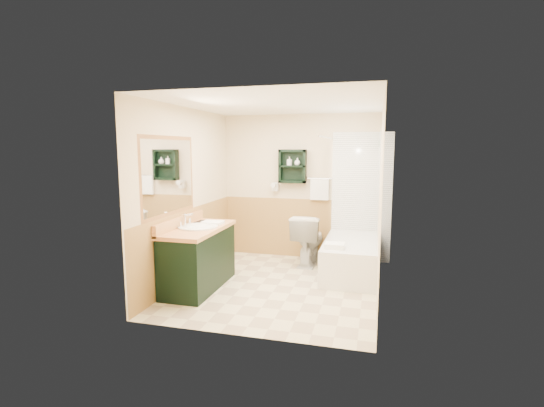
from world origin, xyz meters
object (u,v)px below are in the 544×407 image
at_px(vanity, 199,258).
at_px(bathtub, 351,258).
at_px(hair_dryer, 275,187).
at_px(soap_bottle_a, 290,163).
at_px(toilet, 308,239).
at_px(soap_bottle_b, 297,162).
at_px(wall_shelf, 292,166).
at_px(vanity_book, 197,215).

height_order(vanity, bathtub, vanity).
bearing_deg(hair_dryer, vanity, -108.61).
height_order(hair_dryer, soap_bottle_a, soap_bottle_a).
bearing_deg(toilet, soap_bottle_b, -45.82).
relative_size(wall_shelf, bathtub, 0.37).
height_order(vanity, toilet, vanity).
bearing_deg(wall_shelf, soap_bottle_a, -174.10).
relative_size(vanity_book, soap_bottle_b, 1.75).
bearing_deg(soap_bottle_b, hair_dryer, 175.52).
bearing_deg(bathtub, soap_bottle_b, 144.68).
bearing_deg(vanity, vanity_book, 117.66).
distance_m(hair_dryer, vanity_book, 1.66).
distance_m(vanity, bathtub, 2.20).
relative_size(vanity, soap_bottle_a, 8.97).
bearing_deg(vanity_book, soap_bottle_a, 59.28).
xyz_separation_m(vanity, vanity_book, (-0.17, 0.31, 0.52)).
distance_m(vanity_book, soap_bottle_b, 1.95).
xyz_separation_m(wall_shelf, hair_dryer, (-0.30, 0.02, -0.35)).
bearing_deg(soap_bottle_b, bathtub, -35.32).
distance_m(vanity, toilet, 1.90).
distance_m(hair_dryer, soap_bottle_a, 0.47).
bearing_deg(wall_shelf, soap_bottle_b, -3.46).
height_order(wall_shelf, bathtub, wall_shelf).
xyz_separation_m(wall_shelf, vanity_book, (-1.06, -1.43, -0.63)).
bearing_deg(vanity_book, soap_bottle_b, 55.92).
relative_size(hair_dryer, vanity_book, 1.12).
distance_m(bathtub, vanity_book, 2.32).
bearing_deg(toilet, bathtub, 153.72).
height_order(wall_shelf, soap_bottle_b, wall_shelf).
relative_size(soap_bottle_a, soap_bottle_b, 1.17).
relative_size(bathtub, soap_bottle_a, 10.45).
xyz_separation_m(wall_shelf, soap_bottle_a, (-0.05, -0.01, 0.05)).
relative_size(toilet, soap_bottle_a, 5.64).
bearing_deg(hair_dryer, bathtub, -27.77).
distance_m(wall_shelf, soap_bottle_a, 0.07).
relative_size(wall_shelf, vanity_book, 2.56).
relative_size(wall_shelf, vanity, 0.43).
bearing_deg(bathtub, wall_shelf, 146.73).
distance_m(wall_shelf, soap_bottle_b, 0.10).
distance_m(hair_dryer, soap_bottle_b, 0.56).
height_order(toilet, soap_bottle_b, soap_bottle_b).
height_order(bathtub, toilet, toilet).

